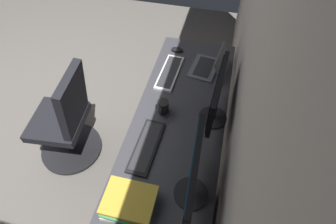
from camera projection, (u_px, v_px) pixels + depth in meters
name	position (u px, v px, depth m)	size (l,w,h in m)	color
floor_plane	(15.00, 114.00, 2.84)	(5.18, 5.18, 0.00)	#59544F
wall_back	(257.00, 43.00, 1.51)	(4.57, 0.10, 2.60)	beige
desk	(175.00, 139.00, 1.85)	(2.12, 0.64, 0.73)	#38383D
drawer_pedestal	(163.00, 222.00, 1.80)	(0.40, 0.51, 0.69)	#38383D
monitor_primary	(217.00, 96.00, 1.71)	(0.51, 0.20, 0.40)	black
monitor_secondary	(193.00, 176.00, 1.36)	(0.56, 0.20, 0.40)	black
laptop_leftmost	(211.00, 66.00, 2.17)	(0.34, 0.32, 0.20)	#595B60
keyboard_main	(170.00, 72.00, 2.17)	(0.43, 0.16, 0.02)	silver
keyboard_spare	(146.00, 146.00, 1.73)	(0.43, 0.16, 0.02)	black
mouse_main	(177.00, 50.00, 2.35)	(0.06, 0.10, 0.03)	black
book_stack_near	(127.00, 202.00, 1.46)	(0.24, 0.29, 0.08)	beige
coffee_mug	(163.00, 107.00, 1.88)	(0.12, 0.08, 0.10)	black
office_chair	(67.00, 122.00, 2.20)	(0.56, 0.57, 0.97)	black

